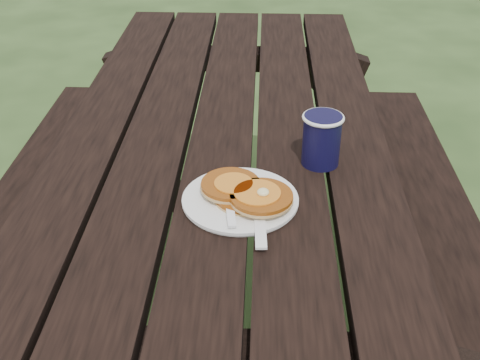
{
  "coord_description": "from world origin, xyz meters",
  "views": [
    {
      "loc": [
        0.09,
        -1.25,
        1.4
      ],
      "look_at": [
        0.05,
        -0.3,
        0.8
      ],
      "focal_mm": 45.0,
      "sensor_mm": 36.0,
      "label": 1
    }
  ],
  "objects_px": {
    "plate": "(240,200)",
    "pancake_stack": "(247,193)",
    "picnic_table": "(225,255)",
    "coffee_cup": "(322,137)"
  },
  "relations": [
    {
      "from": "plate",
      "to": "pancake_stack",
      "type": "bearing_deg",
      "value": -14.02
    },
    {
      "from": "picnic_table",
      "to": "coffee_cup",
      "type": "relative_size",
      "value": 16.14
    },
    {
      "from": "plate",
      "to": "coffee_cup",
      "type": "relative_size",
      "value": 1.94
    },
    {
      "from": "pancake_stack",
      "to": "coffee_cup",
      "type": "distance_m",
      "value": 0.22
    },
    {
      "from": "pancake_stack",
      "to": "picnic_table",
      "type": "bearing_deg",
      "value": 102.06
    },
    {
      "from": "pancake_stack",
      "to": "coffee_cup",
      "type": "relative_size",
      "value": 1.57
    },
    {
      "from": "plate",
      "to": "coffee_cup",
      "type": "xyz_separation_m",
      "value": [
        0.16,
        0.15,
        0.06
      ]
    },
    {
      "from": "pancake_stack",
      "to": "plate",
      "type": "bearing_deg",
      "value": 165.98
    },
    {
      "from": "coffee_cup",
      "to": "pancake_stack",
      "type": "bearing_deg",
      "value": -133.66
    },
    {
      "from": "picnic_table",
      "to": "coffee_cup",
      "type": "height_order",
      "value": "coffee_cup"
    }
  ]
}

